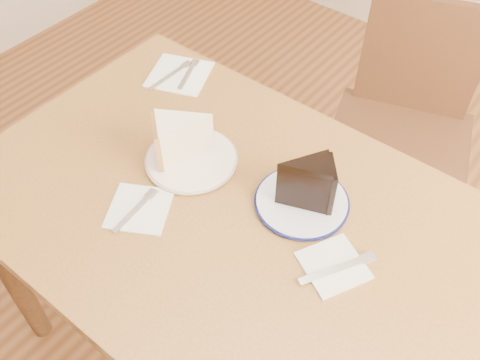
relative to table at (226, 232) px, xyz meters
The scene contains 14 objects.
ground 0.65m from the table, ahead, with size 4.00×4.00×0.00m, color #4B2914.
table is the anchor object (origin of this frame).
chair_far 0.78m from the table, 81.32° to the left, with size 0.55×0.55×0.89m.
plate_cream 0.19m from the table, 159.69° to the left, with size 0.21×0.21×0.01m, color white.
plate_navy 0.20m from the table, 40.52° to the left, with size 0.20×0.20×0.01m, color white.
carrot_cake 0.24m from the table, 159.61° to the left, with size 0.09×0.13×0.10m, color white, non-canonical shape.
chocolate_cake 0.24m from the table, 38.97° to the left, with size 0.08×0.11×0.11m, color black, non-canonical shape.
napkin_cream 0.22m from the table, 138.81° to the right, with size 0.13×0.13×0.00m, color white.
napkin_navy 0.29m from the table, ahead, with size 0.12×0.12×0.00m, color white.
napkin_spare 0.51m from the table, 144.62° to the left, with size 0.16×0.16×0.00m, color white.
fork_cream 0.23m from the table, 136.13° to the right, with size 0.01×0.14×0.00m, color silver.
knife_navy 0.30m from the table, ahead, with size 0.02×0.17×0.00m, color silver.
fork_spare 0.50m from the table, 141.97° to the left, with size 0.01×0.14×0.00m, color silver.
knife_spare 0.51m from the table, 147.70° to the left, with size 0.01×0.16×0.00m, color silver.
Camera 1 is at (0.49, -0.57, 1.69)m, focal length 40.00 mm.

